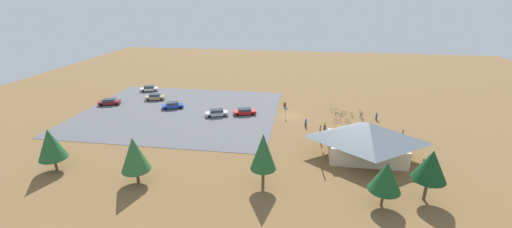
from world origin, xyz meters
TOP-DOWN VIEW (x-y plane):
  - ground at (0.00, 0.00)m, footprint 160.00×160.00m
  - parking_lot_asphalt at (23.70, 0.90)m, footprint 41.17×33.69m
  - bike_pavilion at (-12.14, 15.84)m, footprint 13.85×10.37m
  - trash_bin at (1.64, -5.94)m, footprint 0.60×0.60m
  - lot_sign at (1.09, 1.00)m, footprint 0.56×0.08m
  - pine_mideast at (19.14, 27.90)m, footprint 3.81×3.81m
  - pine_midwest at (-12.07, 28.36)m, footprint 3.75×3.75m
  - pine_far_east at (2.47, 26.36)m, footprint 3.35×3.35m
  - pine_east at (-17.50, 26.32)m, footprint 3.95×3.95m
  - pine_far_west at (32.38, 26.56)m, footprint 3.83×3.83m
  - bicycle_blue_yard_center at (-14.17, -1.55)m, footprint 0.70×1.70m
  - bicycle_silver_near_sign at (-10.93, 5.87)m, footprint 1.31×1.19m
  - bicycle_orange_yard_right at (-11.18, 2.37)m, footprint 0.93×1.57m
  - bicycle_purple_edge_north at (-14.19, 0.97)m, footprint 0.48×1.68m
  - bicycle_teal_back_row at (-9.87, -1.20)m, footprint 1.66×0.48m
  - bicycle_red_front_row at (-9.24, 2.06)m, footprint 1.70×0.68m
  - bicycle_yellow_mid_cluster at (-8.97, -3.49)m, footprint 1.82×0.48m
  - bicycle_green_yard_left at (-10.83, -2.61)m, footprint 1.60×0.79m
  - bicycle_black_yard_front at (-13.76, 4.25)m, footprint 1.56×0.68m
  - bicycle_white_near_porch at (-14.55, -3.20)m, footprint 0.62×1.55m
  - bicycle_blue_trailside at (-12.43, -1.33)m, footprint 0.68×1.64m
  - car_maroon_by_curb at (41.14, -1.04)m, footprint 4.89×3.23m
  - car_red_end_stall at (9.62, 0.59)m, footprint 4.99×3.16m
  - car_white_mid_lot at (37.16, -12.64)m, footprint 4.70×3.13m
  - car_tan_back_corner at (32.46, -5.94)m, footprint 4.70×2.89m
  - car_silver_front_row at (15.16, 2.31)m, footprint 4.87×3.28m
  - car_blue_second_row at (25.99, -0.85)m, footprint 4.87×3.48m
  - visitor_at_bikes at (-6.55, 6.01)m, footprint 0.39×0.36m
  - visitor_crossing_yard at (-3.02, 5.13)m, footprint 0.39×0.36m
  - visitor_by_pavilion at (-17.02, -0.35)m, footprint 0.38×0.36m

SIDE VIEW (x-z plane):
  - ground at x=0.00m, z-range 0.00..0.00m
  - parking_lot_asphalt at x=23.70m, z-range 0.00..0.05m
  - bicycle_silver_near_sign at x=-10.93m, z-range -0.04..0.74m
  - bicycle_green_yard_left at x=-10.83m, z-range -0.04..0.74m
  - bicycle_white_near_porch at x=-14.55m, z-range -0.06..0.77m
  - bicycle_teal_back_row at x=-9.87m, z-range -0.04..0.75m
  - bicycle_red_front_row at x=-9.24m, z-range -0.02..0.74m
  - bicycle_black_yard_front at x=-13.76m, z-range -0.04..0.77m
  - bicycle_purple_edge_north at x=-14.19m, z-range -0.03..0.77m
  - bicycle_yellow_mid_cluster at x=-8.97m, z-range -0.06..0.84m
  - bicycle_blue_yard_center at x=-14.17m, z-range -0.03..0.80m
  - bicycle_blue_trailside at x=-12.43m, z-range -0.06..0.84m
  - bicycle_orange_yard_right at x=-11.18m, z-range -0.04..0.83m
  - trash_bin at x=1.64m, z-range 0.00..0.90m
  - car_red_end_stall at x=9.62m, z-range 0.05..1.41m
  - car_white_mid_lot at x=37.16m, z-range 0.04..1.44m
  - car_blue_second_row at x=25.99m, z-range 0.04..1.44m
  - car_maroon_by_curb at x=41.14m, z-range 0.05..1.45m
  - car_silver_front_row at x=15.16m, z-range 0.04..1.48m
  - car_tan_back_corner at x=32.46m, z-range 0.04..1.49m
  - visitor_by_pavilion at x=-17.02m, z-range 0.04..1.68m
  - visitor_at_bikes at x=-6.55m, z-range 0.04..1.75m
  - visitor_crossing_yard at x=-3.02m, z-range 0.04..1.75m
  - lot_sign at x=1.09m, z-range 0.31..2.51m
  - bike_pavilion at x=-12.14m, z-range 0.37..6.06m
  - pine_midwest at x=-12.07m, z-range 1.09..6.97m
  - pine_far_west at x=32.38m, z-range 0.94..7.29m
  - pine_mideast at x=19.14m, z-range 0.96..7.57m
  - pine_east at x=-17.50m, z-range 1.43..8.18m
  - pine_far_east at x=2.47m, z-range 1.32..8.87m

